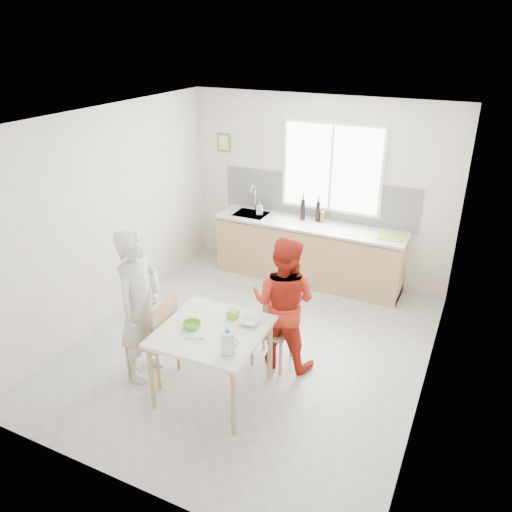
{
  "coord_description": "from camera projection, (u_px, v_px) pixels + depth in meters",
  "views": [
    {
      "loc": [
        2.24,
        -4.52,
        3.54
      ],
      "look_at": [
        -0.02,
        0.2,
        1.12
      ],
      "focal_mm": 35.0,
      "sensor_mm": 36.0,
      "label": 1
    }
  ],
  "objects": [
    {
      "name": "window",
      "position": [
        332.0,
        168.0,
        7.09
      ],
      "size": [
        1.5,
        0.06,
        1.3
      ],
      "color": "white",
      "rests_on": "room_shell"
    },
    {
      "name": "wine_bottle_a",
      "position": [
        303.0,
        210.0,
        7.34
      ],
      "size": [
        0.07,
        0.07,
        0.32
      ],
      "primitive_type": "cylinder",
      "color": "black",
      "rests_on": "kitchen_counter"
    },
    {
      "name": "picture_frame",
      "position": [
        224.0,
        143.0,
        7.7
      ],
      "size": [
        0.22,
        0.03,
        0.28
      ],
      "color": "#56853C",
      "rests_on": "room_shell"
    },
    {
      "name": "chair_left",
      "position": [
        157.0,
        336.0,
        5.32
      ],
      "size": [
        0.46,
        0.46,
        0.97
      ],
      "rotation": [
        0.0,
        0.0,
        -1.54
      ],
      "color": "tan",
      "rests_on": "ground"
    },
    {
      "name": "bowl_green",
      "position": [
        192.0,
        325.0,
        4.99
      ],
      "size": [
        0.19,
        0.19,
        0.06
      ],
      "primitive_type": "imported",
      "rotation": [
        0.0,
        0.0,
        0.03
      ],
      "color": "#6AB529",
      "rests_on": "dining_table"
    },
    {
      "name": "cutting_board",
      "position": [
        392.0,
        237.0,
        6.77
      ],
      "size": [
        0.37,
        0.28,
        0.01
      ],
      "primitive_type": "cube",
      "rotation": [
        0.0,
        0.0,
        0.08
      ],
      "color": "#A2CD2F",
      "rests_on": "kitchen_counter"
    },
    {
      "name": "milk_jug",
      "position": [
        228.0,
        341.0,
        4.57
      ],
      "size": [
        0.18,
        0.13,
        0.23
      ],
      "rotation": [
        0.0,
        0.0,
        0.03
      ],
      "color": "white",
      "rests_on": "dining_table"
    },
    {
      "name": "soap_bottle",
      "position": [
        260.0,
        208.0,
        7.59
      ],
      "size": [
        0.11,
        0.12,
        0.2
      ],
      "primitive_type": "imported",
      "rotation": [
        0.0,
        0.0,
        0.33
      ],
      "color": "#999999",
      "rests_on": "kitchen_counter"
    },
    {
      "name": "spoon",
      "position": [
        194.0,
        338.0,
        4.81
      ],
      "size": [
        0.15,
        0.07,
        0.01
      ],
      "primitive_type": "cylinder",
      "rotation": [
        0.0,
        1.57,
        0.38
      ],
      "color": "#A5A5AA",
      "rests_on": "dining_table"
    },
    {
      "name": "person_red",
      "position": [
        284.0,
        303.0,
        5.47
      ],
      "size": [
        0.78,
        0.61,
        1.56
      ],
      "primitive_type": "imported",
      "rotation": [
        0.0,
        0.0,
        3.18
      ],
      "color": "red",
      "rests_on": "ground"
    },
    {
      "name": "dining_table",
      "position": [
        212.0,
        336.0,
        5.0
      ],
      "size": [
        1.06,
        1.06,
        0.79
      ],
      "rotation": [
        0.0,
        0.0,
        0.03
      ],
      "color": "white",
      "rests_on": "ground"
    },
    {
      "name": "backsplash",
      "position": [
        317.0,
        198.0,
        7.38
      ],
      "size": [
        3.0,
        0.02,
        0.65
      ],
      "primitive_type": "cube",
      "color": "white",
      "rests_on": "room_shell"
    },
    {
      "name": "jar_amber",
      "position": [
        322.0,
        217.0,
        7.29
      ],
      "size": [
        0.06,
        0.06,
        0.16
      ],
      "primitive_type": "cylinder",
      "color": "olive",
      "rests_on": "kitchen_counter"
    },
    {
      "name": "person_white",
      "position": [
        140.0,
        306.0,
        5.25
      ],
      "size": [
        0.43,
        0.64,
        1.72
      ],
      "primitive_type": "imported",
      "rotation": [
        0.0,
        0.0,
        1.6
      ],
      "color": "silver",
      "rests_on": "ground"
    },
    {
      "name": "kitchen_counter",
      "position": [
        308.0,
        255.0,
        7.48
      ],
      "size": [
        2.84,
        0.64,
        1.37
      ],
      "color": "tan",
      "rests_on": "ground"
    },
    {
      "name": "room_shell",
      "position": [
        250.0,
        219.0,
        5.37
      ],
      "size": [
        4.5,
        4.5,
        4.5
      ],
      "color": "silver",
      "rests_on": "ground"
    },
    {
      "name": "green_box",
      "position": [
        233.0,
        314.0,
        5.15
      ],
      "size": [
        0.1,
        0.1,
        0.09
      ],
      "primitive_type": "cube",
      "rotation": [
        0.0,
        0.0,
        0.03
      ],
      "color": "#92C92E",
      "rests_on": "dining_table"
    },
    {
      "name": "chair_far",
      "position": [
        274.0,
        323.0,
        5.65
      ],
      "size": [
        0.42,
        0.42,
        0.87
      ],
      "rotation": [
        0.0,
        0.0,
        0.03
      ],
      "color": "tan",
      "rests_on": "ground"
    },
    {
      "name": "ground",
      "position": [
        251.0,
        346.0,
        6.06
      ],
      "size": [
        4.5,
        4.5,
        0.0
      ],
      "primitive_type": "plane",
      "color": "#B7B7B2",
      "rests_on": "ground"
    },
    {
      "name": "bowl_white",
      "position": [
        250.0,
        322.0,
        5.06
      ],
      "size": [
        0.21,
        0.21,
        0.05
      ],
      "primitive_type": "imported",
      "rotation": [
        0.0,
        0.0,
        0.03
      ],
      "color": "white",
      "rests_on": "dining_table"
    },
    {
      "name": "wine_bottle_b",
      "position": [
        318.0,
        211.0,
        7.3
      ],
      "size": [
        0.07,
        0.07,
        0.3
      ],
      "primitive_type": "cylinder",
      "color": "black",
      "rests_on": "kitchen_counter"
    }
  ]
}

